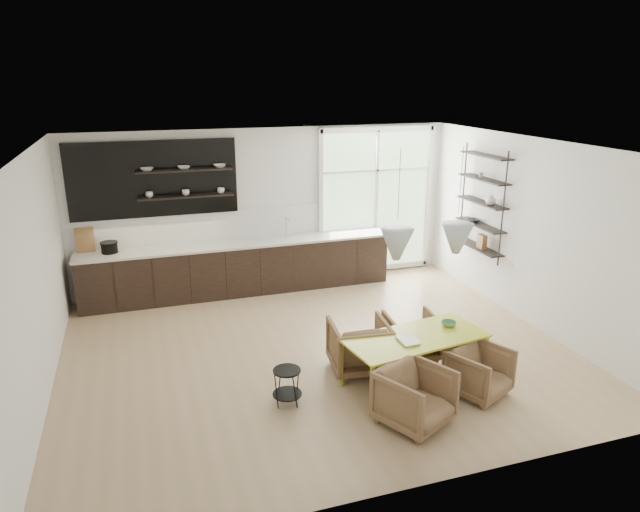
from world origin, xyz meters
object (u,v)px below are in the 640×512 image
(armchair_front_left, at_px, (415,397))
(armchair_back_right, at_px, (411,336))
(dining_table, at_px, (415,340))
(armchair_back_left, at_px, (359,346))
(armchair_front_right, at_px, (479,372))
(wire_stool, at_px, (287,382))

(armchair_front_left, bearing_deg, armchair_back_right, 37.70)
(dining_table, bearing_deg, armchair_front_left, -125.31)
(armchair_back_left, relative_size, armchair_front_right, 1.14)
(dining_table, bearing_deg, armchair_front_right, -46.04)
(dining_table, relative_size, wire_stool, 4.21)
(wire_stool, bearing_deg, armchair_front_left, -34.07)
(armchair_back_right, bearing_deg, armchair_front_left, 70.07)
(dining_table, distance_m, armchair_front_right, 0.86)
(armchair_back_right, relative_size, armchair_front_right, 1.04)
(armchair_back_left, bearing_deg, armchair_front_right, 145.00)
(armchair_back_left, bearing_deg, dining_table, 140.59)
(dining_table, xyz_separation_m, armchair_back_left, (-0.53, 0.55, -0.26))
(dining_table, height_order, armchair_back_right, dining_table)
(armchair_front_right, relative_size, wire_stool, 1.49)
(armchair_back_left, bearing_deg, armchair_back_right, -165.66)
(armchair_front_right, distance_m, wire_stool, 2.36)
(armchair_back_right, distance_m, armchair_front_left, 1.63)
(dining_table, bearing_deg, armchair_back_left, 125.37)
(armchair_back_right, relative_size, wire_stool, 1.55)
(armchair_back_left, bearing_deg, armchair_front_left, 101.83)
(armchair_back_left, xyz_separation_m, armchair_front_left, (0.13, -1.35, -0.01))
(dining_table, relative_size, armchair_back_right, 2.72)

